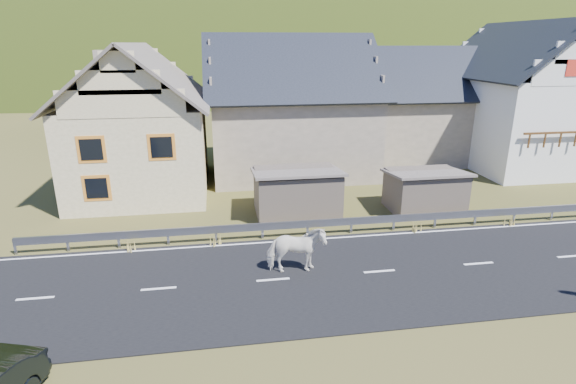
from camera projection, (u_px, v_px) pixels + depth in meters
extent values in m
plane|color=#3C3E16|center=(379.00, 272.00, 16.74)|extent=(160.00, 160.00, 0.00)
cube|color=black|center=(379.00, 272.00, 16.74)|extent=(60.00, 7.00, 0.04)
cube|color=silver|center=(379.00, 271.00, 16.73)|extent=(60.00, 6.60, 0.01)
cube|color=#93969B|center=(352.00, 221.00, 20.01)|extent=(28.00, 0.08, 0.34)
cube|color=#93969B|center=(15.00, 247.00, 18.03)|extent=(0.10, 0.06, 0.70)
cube|color=#93969B|center=(68.00, 243.00, 18.33)|extent=(0.10, 0.06, 0.70)
cube|color=#93969B|center=(119.00, 240.00, 18.62)|extent=(0.10, 0.06, 0.70)
cube|color=#93969B|center=(168.00, 237.00, 18.92)|extent=(0.10, 0.06, 0.70)
cube|color=#93969B|center=(216.00, 234.00, 19.21)|extent=(0.10, 0.06, 0.70)
cube|color=#93969B|center=(262.00, 231.00, 19.51)|extent=(0.10, 0.06, 0.70)
cube|color=#93969B|center=(307.00, 229.00, 19.81)|extent=(0.10, 0.06, 0.70)
cube|color=#93969B|center=(351.00, 226.00, 20.10)|extent=(0.10, 0.06, 0.70)
cube|color=#93969B|center=(394.00, 223.00, 20.40)|extent=(0.10, 0.06, 0.70)
cube|color=#93969B|center=(435.00, 221.00, 20.69)|extent=(0.10, 0.06, 0.70)
cube|color=#93969B|center=(475.00, 218.00, 20.99)|extent=(0.10, 0.06, 0.70)
cube|color=#93969B|center=(514.00, 216.00, 21.28)|extent=(0.10, 0.06, 0.70)
cube|color=#93969B|center=(552.00, 213.00, 21.58)|extent=(0.10, 0.06, 0.70)
cube|color=brown|center=(297.00, 193.00, 22.19)|extent=(4.30, 3.30, 2.40)
cube|color=brown|center=(425.00, 191.00, 22.72)|extent=(3.80, 2.90, 2.20)
cube|color=#FFE9B5|center=(143.00, 146.00, 25.72)|extent=(7.00, 9.00, 5.00)
cube|color=orange|center=(91.00, 149.00, 20.99)|extent=(1.30, 0.12, 1.30)
cube|color=orange|center=(162.00, 147.00, 21.46)|extent=(1.30, 0.12, 1.30)
cube|color=orange|center=(97.00, 188.00, 21.59)|extent=(1.30, 0.12, 1.30)
cube|color=tan|center=(103.00, 72.00, 25.55)|extent=(0.70, 0.70, 2.40)
cube|color=tan|center=(289.00, 132.00, 29.87)|extent=(10.00, 9.00, 5.00)
cube|color=tan|center=(418.00, 126.00, 33.28)|extent=(9.00, 8.00, 4.60)
cube|color=white|center=(519.00, 121.00, 31.14)|extent=(8.00, 10.00, 6.00)
ellipsoid|color=#1D360E|center=(242.00, 112.00, 192.51)|extent=(440.00, 280.00, 260.00)
ellipsoid|color=black|center=(10.00, 52.00, 109.82)|extent=(76.00, 50.00, 28.00)
imported|color=white|center=(296.00, 250.00, 16.42)|extent=(1.06, 2.16, 1.79)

